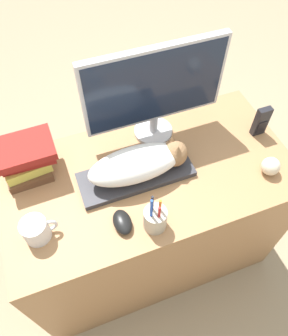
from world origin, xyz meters
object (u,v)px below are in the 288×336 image
(cat, at_px, (142,162))
(computer_mouse, at_px, (122,222))
(coffee_mug, at_px, (36,230))
(phone, at_px, (261,122))
(book_stack, at_px, (26,159))
(keyboard, at_px, (136,175))
(pen_cup, at_px, (155,218))
(monitor, at_px, (155,89))
(baseball, at_px, (271,166))

(cat, xyz_separation_m, computer_mouse, (-0.14, -0.18, -0.06))
(coffee_mug, height_order, phone, phone)
(book_stack, bearing_deg, keyboard, -24.43)
(book_stack, bearing_deg, pen_cup, -46.73)
(keyboard, distance_m, book_stack, 0.42)
(pen_cup, xyz_separation_m, phone, (0.58, 0.26, 0.02))
(monitor, relative_size, coffee_mug, 4.63)
(cat, relative_size, phone, 2.85)
(monitor, xyz_separation_m, phone, (0.42, -0.16, -0.17))
(keyboard, bearing_deg, cat, 0.00)
(pen_cup, bearing_deg, keyboard, 87.69)
(monitor, distance_m, baseball, 0.54)
(keyboard, bearing_deg, phone, 3.41)
(pen_cup, xyz_separation_m, book_stack, (-0.37, 0.39, 0.03))
(baseball, bearing_deg, computer_mouse, -178.48)
(cat, relative_size, baseball, 5.40)
(monitor, xyz_separation_m, pen_cup, (-0.16, -0.41, -0.19))
(monitor, distance_m, phone, 0.48)
(pen_cup, height_order, book_stack, pen_cup)
(monitor, bearing_deg, computer_mouse, -125.50)
(phone, xyz_separation_m, book_stack, (-0.95, 0.14, 0.01))
(monitor, xyz_separation_m, baseball, (0.35, -0.35, -0.20))
(cat, height_order, coffee_mug, cat)
(monitor, bearing_deg, book_stack, -177.87)
(cat, distance_m, monitor, 0.28)
(coffee_mug, height_order, baseball, coffee_mug)
(cat, xyz_separation_m, coffee_mug, (-0.43, -0.12, -0.04))
(book_stack, bearing_deg, coffee_mug, -94.02)
(baseball, height_order, book_stack, book_stack)
(book_stack, bearing_deg, phone, -8.28)
(keyboard, xyz_separation_m, monitor, (0.15, 0.19, 0.23))
(cat, bearing_deg, keyboard, 180.00)
(phone, bearing_deg, coffee_mug, -171.16)
(monitor, xyz_separation_m, coffee_mug, (-0.55, -0.31, -0.20))
(monitor, height_order, phone, monitor)
(keyboard, distance_m, coffee_mug, 0.42)
(keyboard, relative_size, book_stack, 2.08)
(computer_mouse, xyz_separation_m, baseball, (0.61, 0.02, 0.02))
(cat, distance_m, computer_mouse, 0.24)
(coffee_mug, distance_m, book_stack, 0.29)
(computer_mouse, relative_size, baseball, 1.39)
(monitor, bearing_deg, cat, -122.76)
(computer_mouse, height_order, book_stack, book_stack)
(computer_mouse, relative_size, book_stack, 0.47)
(phone, bearing_deg, pen_cup, -156.24)
(monitor, bearing_deg, phone, -20.55)
(keyboard, distance_m, monitor, 0.33)
(pen_cup, relative_size, baseball, 2.59)
(keyboard, bearing_deg, monitor, 52.06)
(keyboard, xyz_separation_m, phone, (0.57, 0.03, 0.06))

